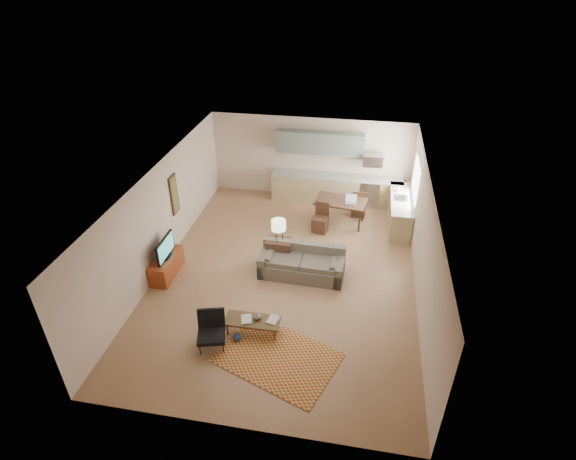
% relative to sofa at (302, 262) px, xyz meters
% --- Properties ---
extents(room, '(9.00, 9.00, 9.00)m').
position_rel_sofa_xyz_m(room, '(-0.40, -0.03, 0.96)').
color(room, '#906745').
rests_on(room, ground).
extents(kitchen_counter_back, '(4.26, 0.64, 0.92)m').
position_rel_sofa_xyz_m(kitchen_counter_back, '(0.50, 4.15, 0.07)').
color(kitchen_counter_back, tan).
rests_on(kitchen_counter_back, ground).
extents(kitchen_counter_right, '(0.64, 2.26, 0.92)m').
position_rel_sofa_xyz_m(kitchen_counter_right, '(2.53, 2.97, 0.07)').
color(kitchen_counter_right, tan).
rests_on(kitchen_counter_right, ground).
extents(kitchen_range, '(0.62, 0.62, 0.90)m').
position_rel_sofa_xyz_m(kitchen_range, '(1.60, 4.15, 0.06)').
color(kitchen_range, '#A5A8AD').
rests_on(kitchen_range, ground).
extents(kitchen_microwave, '(0.62, 0.40, 0.35)m').
position_rel_sofa_xyz_m(kitchen_microwave, '(1.60, 4.17, 1.16)').
color(kitchen_microwave, '#A5A8AD').
rests_on(kitchen_microwave, room).
extents(upper_cabinets, '(2.80, 0.34, 0.70)m').
position_rel_sofa_xyz_m(upper_cabinets, '(-0.10, 4.30, 1.56)').
color(upper_cabinets, slate).
rests_on(upper_cabinets, room).
extents(window_right, '(0.02, 1.40, 1.05)m').
position_rel_sofa_xyz_m(window_right, '(2.83, 2.97, 1.16)').
color(window_right, white).
rests_on(window_right, room).
extents(wall_art_left, '(0.06, 0.42, 1.10)m').
position_rel_sofa_xyz_m(wall_art_left, '(-3.61, 0.87, 1.16)').
color(wall_art_left, olive).
rests_on(wall_art_left, room).
extents(triptych, '(1.70, 0.04, 0.50)m').
position_rel_sofa_xyz_m(triptych, '(-0.50, 4.44, 1.36)').
color(triptych, beige).
rests_on(triptych, room).
extents(rug, '(2.76, 2.34, 0.02)m').
position_rel_sofa_xyz_m(rug, '(-0.05, -2.84, -0.38)').
color(rug, '#9A3D13').
rests_on(rug, floor).
extents(sofa, '(2.27, 1.05, 0.78)m').
position_rel_sofa_xyz_m(sofa, '(0.00, 0.00, 0.00)').
color(sofa, '#5F584A').
rests_on(sofa, floor).
extents(coffee_table, '(1.20, 0.49, 0.36)m').
position_rel_sofa_xyz_m(coffee_table, '(-0.74, -2.21, -0.21)').
color(coffee_table, '#463318').
rests_on(coffee_table, floor).
extents(book_a, '(0.39, 0.43, 0.03)m').
position_rel_sofa_xyz_m(book_a, '(-0.97, -2.27, -0.02)').
color(book_a, maroon).
rests_on(book_a, coffee_table).
extents(book_b, '(0.35, 0.40, 0.02)m').
position_rel_sofa_xyz_m(book_b, '(-0.40, -2.11, -0.02)').
color(book_b, navy).
rests_on(book_b, coffee_table).
extents(vase, '(0.22, 0.22, 0.17)m').
position_rel_sofa_xyz_m(vase, '(-0.64, -2.17, 0.05)').
color(vase, black).
rests_on(vase, coffee_table).
extents(armchair, '(0.81, 0.81, 0.76)m').
position_rel_sofa_xyz_m(armchair, '(-1.49, -2.74, -0.01)').
color(armchair, black).
rests_on(armchair, floor).
extents(tv_credenza, '(0.46, 1.21, 0.56)m').
position_rel_sofa_xyz_m(tv_credenza, '(-3.40, -0.60, -0.11)').
color(tv_credenza, maroon).
rests_on(tv_credenza, floor).
extents(tv, '(0.09, 0.93, 0.56)m').
position_rel_sofa_xyz_m(tv, '(-3.36, -0.60, 0.45)').
color(tv, black).
rests_on(tv, tv_credenza).
extents(console_table, '(0.66, 0.44, 0.76)m').
position_rel_sofa_xyz_m(console_table, '(-0.66, 0.36, -0.01)').
color(console_table, '#3B2519').
rests_on(console_table, floor).
extents(table_lamp, '(0.39, 0.39, 0.61)m').
position_rel_sofa_xyz_m(table_lamp, '(-0.66, 0.36, 0.68)').
color(table_lamp, beige).
rests_on(table_lamp, console_table).
extents(dining_table, '(1.61, 1.06, 0.76)m').
position_rel_sofa_xyz_m(dining_table, '(0.75, 2.80, -0.01)').
color(dining_table, '#3B2519').
rests_on(dining_table, floor).
extents(dining_chair_near, '(0.49, 0.50, 0.88)m').
position_rel_sofa_xyz_m(dining_chair_near, '(0.21, 2.22, 0.05)').
color(dining_chair_near, '#3B2519').
rests_on(dining_chair_near, floor).
extents(dining_chair_far, '(0.43, 0.45, 0.90)m').
position_rel_sofa_xyz_m(dining_chair_far, '(1.29, 3.38, 0.06)').
color(dining_chair_far, '#3B2519').
rests_on(dining_chair_far, floor).
extents(laptop, '(0.33, 0.25, 0.24)m').
position_rel_sofa_xyz_m(laptop, '(1.05, 2.70, 0.49)').
color(laptop, '#A5A8AD').
rests_on(laptop, dining_table).
extents(soap_bottle, '(0.11, 0.11, 0.19)m').
position_rel_sofa_xyz_m(soap_bottle, '(2.43, 3.39, 0.63)').
color(soap_bottle, beige).
rests_on(soap_bottle, kitchen_counter_right).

